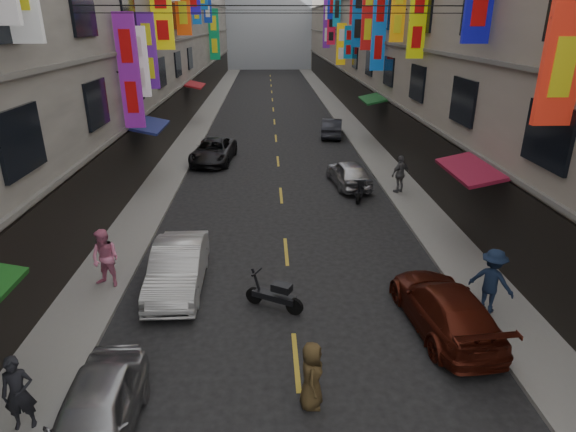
{
  "coord_description": "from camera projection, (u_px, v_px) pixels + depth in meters",
  "views": [
    {
      "loc": [
        -0.61,
        2.52,
        7.66
      ],
      "look_at": [
        -0.22,
        11.46,
        4.03
      ],
      "focal_mm": 30.0,
      "sensor_mm": 36.0,
      "label": 1
    }
  ],
  "objects": [
    {
      "name": "scooter_far_right",
      "position": [
        361.0,
        190.0,
        22.17
      ],
      "size": [
        0.77,
        1.74,
        1.14
      ],
      "rotation": [
        0.0,
        0.0,
        2.82
      ],
      "color": "black",
      "rests_on": "ground"
    },
    {
      "name": "car_left_near",
      "position": [
        95.0,
        416.0,
        9.2
      ],
      "size": [
        1.61,
        3.8,
        1.28
      ],
      "primitive_type": "imported",
      "rotation": [
        0.0,
        0.0,
        0.03
      ],
      "color": "#A7A7AB",
      "rests_on": "ground"
    },
    {
      "name": "car_left_far",
      "position": [
        213.0,
        151.0,
        27.96
      ],
      "size": [
        2.61,
        4.88,
        1.3
      ],
      "primitive_type": "imported",
      "rotation": [
        0.0,
        0.0,
        -0.1
      ],
      "color": "black",
      "rests_on": "ground"
    },
    {
      "name": "pedestrian_crossing",
      "position": [
        312.0,
        375.0,
        10.06
      ],
      "size": [
        0.58,
        0.81,
        1.56
      ],
      "primitive_type": "imported",
      "rotation": [
        0.0,
        0.0,
        1.48
      ],
      "color": "#47361C",
      "rests_on": "ground"
    },
    {
      "name": "car_left_mid",
      "position": [
        178.0,
        267.0,
        14.66
      ],
      "size": [
        1.55,
        4.27,
        1.4
      ],
      "primitive_type": "imported",
      "rotation": [
        0.0,
        0.0,
        0.02
      ],
      "color": "silver",
      "rests_on": "ground"
    },
    {
      "name": "pedestrian_rfar",
      "position": [
        400.0,
        174.0,
        22.54
      ],
      "size": [
        1.2,
        1.05,
        1.79
      ],
      "primitive_type": "imported",
      "rotation": [
        0.0,
        0.0,
        3.68
      ],
      "color": "#5F5F61",
      "rests_on": "sidewalk_right"
    },
    {
      "name": "lane_markings",
      "position": [
        275.0,
        129.0,
        36.68
      ],
      "size": [
        0.12,
        80.2,
        0.01
      ],
      "color": "gold",
      "rests_on": "ground"
    },
    {
      "name": "pedestrian_rnear",
      "position": [
        492.0,
        281.0,
        13.17
      ],
      "size": [
        1.32,
        1.28,
        1.88
      ],
      "primitive_type": "imported",
      "rotation": [
        0.0,
        0.0,
        2.42
      ],
      "color": "#141F37",
      "rests_on": "sidewalk_right"
    },
    {
      "name": "sidewalk_right",
      "position": [
        347.0,
        120.0,
        39.68
      ],
      "size": [
        2.0,
        90.0,
        0.12
      ],
      "primitive_type": "cube",
      "color": "slate",
      "rests_on": "ground"
    },
    {
      "name": "pedestrian_lnear",
      "position": [
        19.0,
        393.0,
        9.36
      ],
      "size": [
        0.7,
        0.66,
        1.64
      ],
      "primitive_type": "imported",
      "rotation": [
        0.0,
        0.0,
        0.21
      ],
      "color": "black",
      "rests_on": "sidewalk_left"
    },
    {
      "name": "scooter_crossing",
      "position": [
        275.0,
        295.0,
        13.64
      ],
      "size": [
        1.63,
        0.99,
        1.14
      ],
      "rotation": [
        0.0,
        0.0,
        1.07
      ],
      "color": "black",
      "rests_on": "ground"
    },
    {
      "name": "sidewalk_left",
      "position": [
        201.0,
        122.0,
        39.19
      ],
      "size": [
        2.0,
        90.0,
        0.12
      ],
      "primitive_type": "cube",
      "color": "slate",
      "rests_on": "ground"
    },
    {
      "name": "street_awnings",
      "position": [
        254.0,
        124.0,
        23.46
      ],
      "size": [
        13.99,
        35.2,
        0.41
      ],
      "color": "#165417",
      "rests_on": "ground"
    },
    {
      "name": "pedestrian_lfar",
      "position": [
        106.0,
        259.0,
        14.45
      ],
      "size": [
        1.05,
        0.87,
        1.84
      ],
      "primitive_type": "imported",
      "rotation": [
        0.0,
        0.0,
        -0.33
      ],
      "color": "pink",
      "rests_on": "sidewalk_left"
    },
    {
      "name": "haze_block",
      "position": [
        269.0,
        0.0,
        81.6
      ],
      "size": [
        18.0,
        8.0,
        22.0
      ],
      "primitive_type": "cube",
      "color": "#A4ACB7",
      "rests_on": "ground"
    },
    {
      "name": "car_right_far",
      "position": [
        332.0,
        128.0,
        34.16
      ],
      "size": [
        1.94,
        4.09,
        1.3
      ],
      "primitive_type": "imported",
      "rotation": [
        0.0,
        0.0,
        2.99
      ],
      "color": "#26272E",
      "rests_on": "ground"
    },
    {
      "name": "car_right_mid",
      "position": [
        349.0,
        173.0,
        23.86
      ],
      "size": [
        2.0,
        4.04,
        1.32
      ],
      "primitive_type": "imported",
      "rotation": [
        0.0,
        0.0,
        3.26
      ],
      "color": "#B6B6BB",
      "rests_on": "ground"
    },
    {
      "name": "car_right_near",
      "position": [
        444.0,
        307.0,
        12.71
      ],
      "size": [
        2.2,
        4.57,
        1.28
      ],
      "primitive_type": "imported",
      "rotation": [
        0.0,
        0.0,
        3.23
      ],
      "color": "#4E170D",
      "rests_on": "ground"
    }
  ]
}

